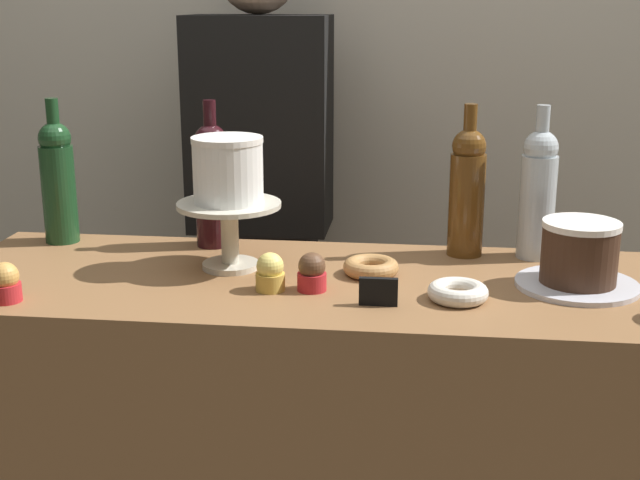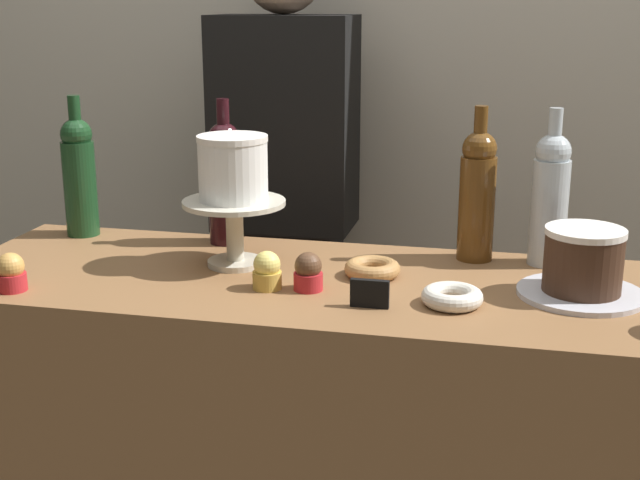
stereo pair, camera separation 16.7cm
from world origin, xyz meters
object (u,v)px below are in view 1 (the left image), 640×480
at_px(donut_maple, 371,267).
at_px(cupcake_chocolate, 312,273).
at_px(price_sign_chalkboard, 378,292).
at_px(barista_figure, 262,231).
at_px(wine_bottle_dark_red, 212,182).
at_px(wine_bottle_amber, 467,189).
at_px(cake_stand_pedestal, 230,224).
at_px(white_layer_cake, 228,170).
at_px(cupcake_caramel, 5,283).
at_px(chocolate_round_cake, 580,252).
at_px(wine_bottle_green, 58,179).
at_px(wine_bottle_clear, 538,191).
at_px(cupcake_lemon, 270,273).
at_px(donut_sugar, 458,292).

bearing_deg(donut_maple, cupcake_chocolate, -134.23).
height_order(price_sign_chalkboard, barista_figure, barista_figure).
bearing_deg(wine_bottle_dark_red, wine_bottle_amber, -0.64).
relative_size(cake_stand_pedestal, white_layer_cake, 1.48).
distance_m(cupcake_caramel, barista_figure, 0.85).
distance_m(chocolate_round_cake, cupcake_caramel, 1.07).
bearing_deg(cupcake_chocolate, price_sign_chalkboard, -27.96).
bearing_deg(white_layer_cake, wine_bottle_green, 160.31).
bearing_deg(cake_stand_pedestal, wine_bottle_clear, 13.65).
relative_size(cupcake_chocolate, cupcake_lemon, 1.00).
xyz_separation_m(cake_stand_pedestal, cupcake_lemon, (0.11, -0.13, -0.06)).
xyz_separation_m(chocolate_round_cake, cupcake_chocolate, (-0.50, -0.08, -0.04)).
height_order(wine_bottle_clear, barista_figure, barista_figure).
relative_size(white_layer_cake, donut_maple, 1.28).
bearing_deg(wine_bottle_dark_red, barista_figure, 83.85).
height_order(white_layer_cake, wine_bottle_clear, wine_bottle_clear).
relative_size(chocolate_round_cake, donut_maple, 1.31).
xyz_separation_m(cupcake_chocolate, price_sign_chalkboard, (0.13, -0.07, -0.01)).
bearing_deg(price_sign_chalkboard, donut_sugar, 17.07).
xyz_separation_m(wine_bottle_green, cupcake_caramel, (0.06, -0.40, -0.11)).
height_order(wine_bottle_clear, price_sign_chalkboard, wine_bottle_clear).
bearing_deg(donut_maple, wine_bottle_green, 167.14).
relative_size(white_layer_cake, cupcake_chocolate, 1.93).
xyz_separation_m(wine_bottle_green, barista_figure, (0.39, 0.38, -0.21)).
relative_size(wine_bottle_green, donut_maple, 2.91).
height_order(chocolate_round_cake, cupcake_lemon, chocolate_round_cake).
relative_size(donut_sugar, barista_figure, 0.07).
bearing_deg(wine_bottle_green, cupcake_caramel, -81.23).
bearing_deg(cupcake_caramel, donut_maple, 19.87).
xyz_separation_m(white_layer_cake, wine_bottle_dark_red, (-0.07, 0.16, -0.06)).
bearing_deg(donut_sugar, cupcake_caramel, -172.85).
relative_size(wine_bottle_green, cupcake_chocolate, 4.38).
xyz_separation_m(white_layer_cake, cupcake_caramel, (-0.36, -0.25, -0.17)).
bearing_deg(wine_bottle_amber, cupcake_caramel, -154.55).
relative_size(cake_stand_pedestal, cupcake_caramel, 2.85).
bearing_deg(price_sign_chalkboard, cupcake_chocolate, 152.04).
height_order(cake_stand_pedestal, donut_maple, cake_stand_pedestal).
bearing_deg(wine_bottle_green, chocolate_round_cake, -9.86).
height_order(wine_bottle_clear, wine_bottle_amber, same).
height_order(white_layer_cake, wine_bottle_green, wine_bottle_green).
xyz_separation_m(donut_sugar, price_sign_chalkboard, (-0.14, -0.04, 0.01)).
height_order(wine_bottle_clear, cupcake_chocolate, wine_bottle_clear).
relative_size(wine_bottle_dark_red, barista_figure, 0.20).
bearing_deg(price_sign_chalkboard, chocolate_round_cake, 21.44).
xyz_separation_m(cake_stand_pedestal, donut_sugar, (0.46, -0.14, -0.08)).
distance_m(wine_bottle_dark_red, cupcake_chocolate, 0.40).
bearing_deg(cupcake_caramel, chocolate_round_cake, 11.07).
xyz_separation_m(wine_bottle_green, donut_maple, (0.71, -0.16, -0.13)).
height_order(cupcake_chocolate, cupcake_lemon, same).
relative_size(wine_bottle_green, price_sign_chalkboard, 4.65).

